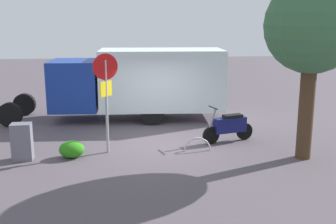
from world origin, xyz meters
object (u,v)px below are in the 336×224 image
at_px(stop_sign, 106,88).
at_px(motorcycle, 229,126).
at_px(utility_cabinet, 22,142).
at_px(street_tree, 312,28).
at_px(bike_rack_hoop, 197,151).
at_px(box_truck_near, 136,80).

bearing_deg(stop_sign, motorcycle, -170.53).
xyz_separation_m(stop_sign, utility_cabinet, (2.39, 0.36, -1.44)).
distance_m(motorcycle, utility_cabinet, 6.36).
distance_m(stop_sign, street_tree, 5.96).
distance_m(utility_cabinet, bike_rack_hoop, 5.10).
bearing_deg(motorcycle, stop_sign, -5.62).
bearing_deg(box_truck_near, stop_sign, 79.36).
distance_m(street_tree, bike_rack_hoop, 4.78).
xyz_separation_m(box_truck_near, bike_rack_hoop, (-1.60, 4.33, -1.56)).
relative_size(box_truck_near, street_tree, 1.71).
bearing_deg(bike_rack_hoop, stop_sign, -4.04).
bearing_deg(motorcycle, utility_cabinet, -5.99).
bearing_deg(stop_sign, utility_cabinet, 8.49).
xyz_separation_m(street_tree, utility_cabinet, (7.97, -0.83, -3.14)).
bearing_deg(utility_cabinet, box_truck_near, -127.65).
xyz_separation_m(motorcycle, utility_cabinet, (6.28, 1.01, 0.01)).
relative_size(box_truck_near, stop_sign, 2.92).
bearing_deg(bike_rack_hoop, box_truck_near, -69.71).
xyz_separation_m(stop_sign, bike_rack_hoop, (-2.69, 0.19, -1.97)).
bearing_deg(bike_rack_hoop, motorcycle, -145.26).
height_order(motorcycle, street_tree, street_tree).
height_order(street_tree, bike_rack_hoop, street_tree).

